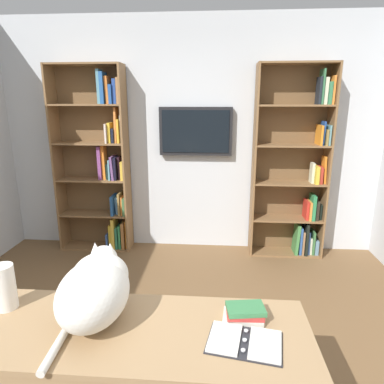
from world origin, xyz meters
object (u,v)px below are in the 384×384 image
Objects in this scene: desk at (135,350)px; open_binder at (245,342)px; paper_towel_roll at (4,287)px; wall_mounted_tv at (196,131)px; cat at (96,287)px; desk_book_stack at (245,313)px; bookshelf_left at (297,171)px; bookshelf_right at (101,164)px.

open_binder is (-0.51, 0.04, 0.11)m from desk.
desk is 0.76m from paper_towel_roll.
wall_mounted_tv reaches higher than cat.
paper_towel_roll is (0.71, -0.14, 0.22)m from desk.
wall_mounted_tv is 0.50× the size of desk.
desk_book_stack is at bearing -165.55° from desk.
wall_mounted_tv reaches higher than desk.
wall_mounted_tv reaches higher than open_binder.
bookshelf_left reaches higher than paper_towel_roll.
paper_towel_roll is at bearing 96.93° from bookshelf_right.
cat is at bearing 175.60° from paper_towel_roll.
desk_book_stack is (-0.73, -0.03, -0.13)m from cat.
wall_mounted_tv is at bearing -175.78° from bookshelf_right.
cat reaches higher than paper_towel_roll.
bookshelf_right is 2.99m from open_binder.
cat is 0.75m from open_binder.
cat is 0.50m from paper_towel_roll.
wall_mounted_tv is 2.76m from open_binder.
cat reaches higher than desk_book_stack.
desk is at bearing 63.08° from bookshelf_left.
cat is at bearing 82.54° from wall_mounted_tv.
bookshelf_left is 2.28m from bookshelf_right.
open_binder reaches higher than desk.
bookshelf_left is at bearing -106.67° from open_binder.
paper_towel_roll reaches higher than desk.
desk_book_stack is (-1.23, 0.01, -0.08)m from paper_towel_roll.
bookshelf_left is 1.24m from wall_mounted_tv.
wall_mounted_tv reaches higher than desk_book_stack.
desk_book_stack is at bearing -177.59° from cat.
desk is at bearing 168.59° from paper_towel_roll.
bookshelf_right is 2.59× the size of wall_mounted_tv.
bookshelf_right is 5.97× the size of open_binder.
bookshelf_left is 3.10m from paper_towel_roll.
paper_towel_roll is at bearing -4.40° from cat.
wall_mounted_tv is 2.31× the size of open_binder.
wall_mounted_tv is 2.58m from cat.
cat is (0.21, -0.10, 0.27)m from desk.
paper_towel_roll is (1.99, 2.38, -0.16)m from bookshelf_left.
bookshelf_right is at bearing -68.40° from desk.
open_binder is 0.18m from desk_book_stack.
bookshelf_left reaches higher than desk_book_stack.
bookshelf_left is 2.58× the size of wall_mounted_tv.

